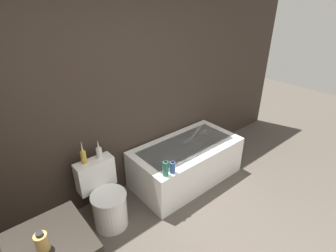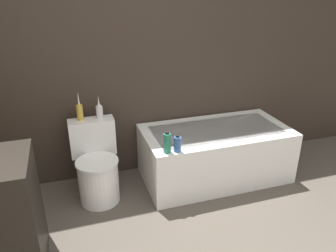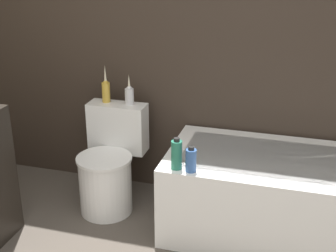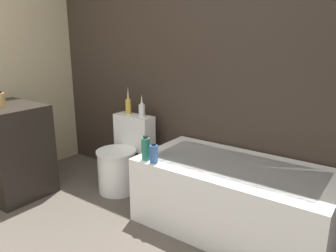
% 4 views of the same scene
% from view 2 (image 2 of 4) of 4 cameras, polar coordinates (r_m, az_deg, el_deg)
% --- Properties ---
extents(wall_back_tiled, '(6.40, 0.06, 2.60)m').
position_cam_2_polar(wall_back_tiled, '(3.30, -6.55, 12.73)').
color(wall_back_tiled, '#332821').
rests_on(wall_back_tiled, ground_plane).
extents(bathtub, '(1.50, 0.77, 0.55)m').
position_cam_2_polar(bathtub, '(3.48, 8.17, -4.66)').
color(bathtub, white).
rests_on(bathtub, ground).
extents(toilet, '(0.43, 0.55, 0.73)m').
position_cam_2_polar(toilet, '(3.19, -12.30, -7.01)').
color(toilet, white).
rests_on(toilet, ground).
extents(vase_gold, '(0.06, 0.06, 0.28)m').
position_cam_2_polar(vase_gold, '(3.16, -15.12, 2.58)').
color(vase_gold, gold).
rests_on(vase_gold, toilet).
extents(vase_silver, '(0.06, 0.06, 0.22)m').
position_cam_2_polar(vase_silver, '(3.18, -11.87, 2.68)').
color(vase_silver, silver).
rests_on(vase_silver, toilet).
extents(shampoo_bottle_tall, '(0.07, 0.07, 0.20)m').
position_cam_2_polar(shampoo_bottle_tall, '(2.84, -0.16, -2.94)').
color(shampoo_bottle_tall, '#267259').
rests_on(shampoo_bottle_tall, bathtub).
extents(shampoo_bottle_short, '(0.06, 0.06, 0.16)m').
position_cam_2_polar(shampoo_bottle_short, '(2.87, 1.66, -3.13)').
color(shampoo_bottle_short, '#335999').
rests_on(shampoo_bottle_short, bathtub).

